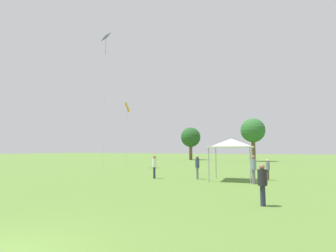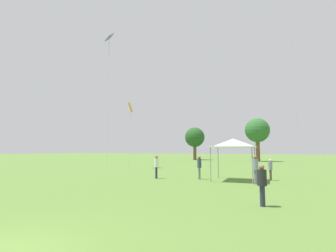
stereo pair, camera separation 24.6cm
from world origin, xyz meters
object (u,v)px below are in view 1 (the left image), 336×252
at_px(person_standing_5, 253,167).
at_px(distant_tree_2, 191,137).
at_px(person_standing_1, 268,167).
at_px(person_standing_3, 262,181).
at_px(kite_2, 106,41).
at_px(kite_0, 127,108).
at_px(person_standing_2, 197,165).
at_px(canopy_tent, 231,143).
at_px(distant_tree_0, 253,131).
at_px(person_standing_4, 154,165).

relative_size(person_standing_5, distant_tree_2, 0.25).
height_order(person_standing_1, person_standing_3, person_standing_3).
relative_size(person_standing_5, kite_2, 0.11).
height_order(person_standing_1, kite_0, kite_0).
bearing_deg(person_standing_3, kite_0, -20.84).
height_order(person_standing_5, kite_0, kite_0).
distance_m(person_standing_1, person_standing_2, 5.17).
bearing_deg(kite_2, distant_tree_2, 151.67).
xyz_separation_m(canopy_tent, kite_2, (-17.37, 6.48, 13.58)).
bearing_deg(kite_2, distant_tree_0, 124.88).
bearing_deg(person_standing_1, distant_tree_0, 174.62).
relative_size(person_standing_4, distant_tree_2, 0.24).
bearing_deg(person_standing_2, person_standing_1, -72.97).
xyz_separation_m(person_standing_2, distant_tree_2, (-15.05, 37.06, 4.01)).
bearing_deg(kite_2, person_standing_3, 25.64).
bearing_deg(person_standing_3, person_standing_2, -34.17).
bearing_deg(person_standing_4, distant_tree_0, -103.68).
height_order(person_standing_2, canopy_tent, canopy_tent).
xyz_separation_m(person_standing_1, kite_0, (-16.67, 5.71, 6.43)).
bearing_deg(person_standing_3, kite_2, -15.10).
relative_size(canopy_tent, kite_0, 0.42).
bearing_deg(distant_tree_0, canopy_tent, -84.23).
bearing_deg(distant_tree_0, distant_tree_2, 170.64).
xyz_separation_m(person_standing_4, distant_tree_0, (2.23, 35.79, 4.94)).
xyz_separation_m(person_standing_2, canopy_tent, (2.56, 0.22, 1.62)).
bearing_deg(distant_tree_0, person_standing_5, -81.73).
bearing_deg(person_standing_1, canopy_tent, -73.62).
distance_m(person_standing_2, person_standing_5, 4.41).
distance_m(person_standing_1, person_standing_4, 8.50).
distance_m(person_standing_5, kite_0, 19.20).
xyz_separation_m(person_standing_1, distant_tree_0, (-5.82, 33.07, 5.08)).
xyz_separation_m(canopy_tent, kite_0, (-14.34, 7.16, 4.66)).
xyz_separation_m(person_standing_2, kite_0, (-11.78, 7.38, 6.28)).
relative_size(person_standing_1, person_standing_2, 0.87).
bearing_deg(person_standing_4, canopy_tent, -177.53).
xyz_separation_m(person_standing_3, distant_tree_2, (-20.66, 44.98, 4.12)).
height_order(person_standing_1, person_standing_2, person_standing_2).
height_order(canopy_tent, distant_tree_0, distant_tree_0).
bearing_deg(person_standing_5, distant_tree_2, -69.61).
xyz_separation_m(person_standing_4, distant_tree_2, (-11.88, 38.11, 4.01)).
relative_size(person_standing_2, person_standing_5, 0.95).
height_order(person_standing_4, kite_0, kite_0).
bearing_deg(person_standing_5, person_standing_1, -109.02).
height_order(kite_2, distant_tree_0, kite_2).
relative_size(kite_2, distant_tree_2, 2.35).
bearing_deg(person_standing_5, kite_2, -28.68).
distance_m(kite_0, distant_tree_2, 29.94).
bearing_deg(person_standing_3, person_standing_1, -65.18).
bearing_deg(person_standing_2, person_standing_4, 106.69).
height_order(person_standing_4, canopy_tent, canopy_tent).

